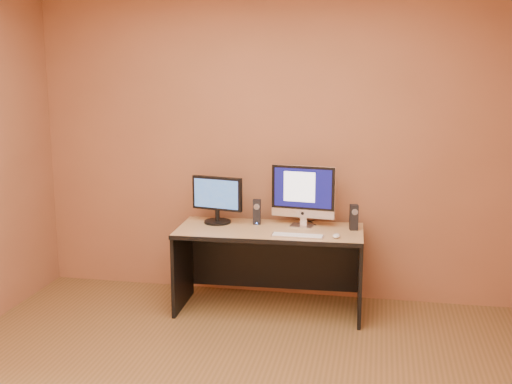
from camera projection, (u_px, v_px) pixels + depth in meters
walls at (208, 189)px, 3.43m from camera, size 4.00×4.00×2.60m
desk at (269, 270)px, 5.12m from camera, size 1.48×0.69×0.68m
imac at (302, 196)px, 5.10m from camera, size 0.54×0.25×0.50m
second_monitor at (217, 200)px, 5.22m from camera, size 0.47×0.30×0.38m
speaker_left at (257, 212)px, 5.20m from camera, size 0.07×0.07×0.20m
speaker_right at (354, 217)px, 5.02m from camera, size 0.07×0.08×0.20m
keyboard at (297, 236)px, 4.84m from camera, size 0.40×0.12×0.02m
mouse at (336, 236)px, 4.80m from camera, size 0.07×0.10×0.03m
cable_a at (311, 222)px, 5.27m from camera, size 0.10×0.18×0.01m
cable_b at (308, 222)px, 5.27m from camera, size 0.10×0.14×0.01m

